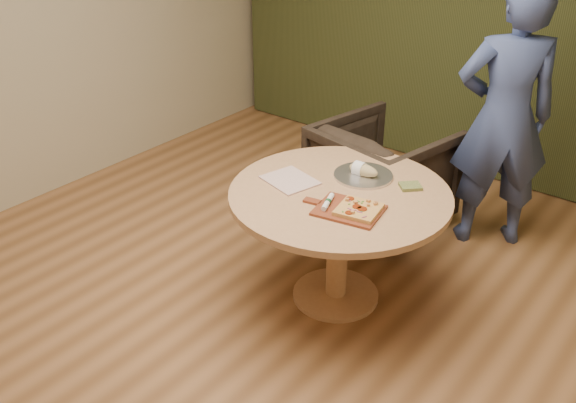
% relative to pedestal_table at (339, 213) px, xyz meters
% --- Properties ---
extents(room_shell, '(5.04, 6.04, 2.84)m').
position_rel_pedestal_table_xyz_m(room_shell, '(-0.16, -0.64, 0.79)').
color(room_shell, '#9B673E').
rests_on(room_shell, ground).
extents(curtain, '(4.80, 0.14, 2.78)m').
position_rel_pedestal_table_xyz_m(curtain, '(-0.16, 2.26, 0.79)').
color(curtain, '#2B3216').
rests_on(curtain, ground).
extents(pedestal_table, '(1.29, 1.29, 0.75)m').
position_rel_pedestal_table_xyz_m(pedestal_table, '(0.00, 0.00, 0.00)').
color(pedestal_table, tan).
rests_on(pedestal_table, ground).
extents(pizza_paddle, '(0.47, 0.34, 0.01)m').
position_rel_pedestal_table_xyz_m(pizza_paddle, '(0.16, -0.16, 0.15)').
color(pizza_paddle, brown).
rests_on(pizza_paddle, pedestal_table).
extents(flatbread_pizza, '(0.26, 0.26, 0.04)m').
position_rel_pedestal_table_xyz_m(flatbread_pizza, '(0.22, -0.15, 0.17)').
color(flatbread_pizza, '#DDA956').
rests_on(flatbread_pizza, pizza_paddle).
extents(cutlery_roll, '(0.09, 0.19, 0.03)m').
position_rel_pedestal_table_xyz_m(cutlery_roll, '(0.05, -0.19, 0.17)').
color(cutlery_roll, white).
rests_on(cutlery_roll, pizza_paddle).
extents(newspaper, '(0.35, 0.32, 0.01)m').
position_rel_pedestal_table_xyz_m(newspaper, '(-0.31, -0.07, 0.15)').
color(newspaper, white).
rests_on(newspaper, pedestal_table).
extents(serving_tray, '(0.36, 0.36, 0.02)m').
position_rel_pedestal_table_xyz_m(serving_tray, '(0.00, 0.25, 0.15)').
color(serving_tray, silver).
rests_on(serving_tray, pedestal_table).
extents(bread_roll, '(0.19, 0.09, 0.09)m').
position_rel_pedestal_table_xyz_m(bread_roll, '(-0.01, 0.25, 0.18)').
color(bread_roll, tan).
rests_on(bread_roll, serving_tray).
extents(green_packet, '(0.16, 0.16, 0.02)m').
position_rel_pedestal_table_xyz_m(green_packet, '(0.30, 0.29, 0.15)').
color(green_packet, '#505C29').
rests_on(green_packet, pedestal_table).
extents(armchair, '(0.98, 0.94, 0.86)m').
position_rel_pedestal_table_xyz_m(armchair, '(-0.27, 0.98, -0.18)').
color(armchair, black).
rests_on(armchair, ground).
extents(person_standing, '(0.80, 0.76, 1.85)m').
position_rel_pedestal_table_xyz_m(person_standing, '(0.45, 1.26, 0.31)').
color(person_standing, '#394980').
rests_on(person_standing, ground).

